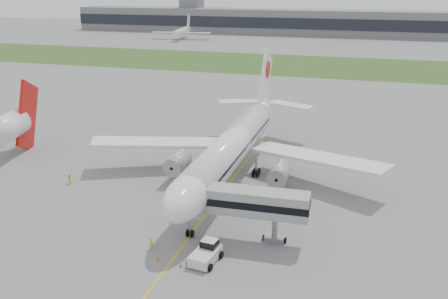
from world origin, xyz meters
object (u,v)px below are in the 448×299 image
(pushback_tug, at_px, (206,253))
(ground_crew_near, at_px, (151,243))
(jet_bridge, at_px, (242,202))
(airliner, at_px, (234,144))
(neighbor_aircraft, at_px, (9,127))

(pushback_tug, height_order, ground_crew_near, pushback_tug)
(jet_bridge, bearing_deg, ground_crew_near, -153.96)
(ground_crew_near, bearing_deg, airliner, -97.63)
(jet_bridge, xyz_separation_m, ground_crew_near, (-9.63, -5.13, -4.26))
(ground_crew_near, relative_size, neighbor_aircraft, 0.09)
(pushback_tug, xyz_separation_m, neighbor_aircraft, (-44.57, 23.57, 4.39))
(airliner, xyz_separation_m, ground_crew_near, (-3.28, -24.06, -4.86))
(jet_bridge, distance_m, ground_crew_near, 11.71)
(airliner, bearing_deg, neighbor_aircraft, -178.62)
(jet_bridge, height_order, ground_crew_near, jet_bridge)
(airliner, xyz_separation_m, pushback_tug, (3.71, -24.56, -4.65))
(jet_bridge, distance_m, neighbor_aircraft, 50.50)
(pushback_tug, relative_size, jet_bridge, 0.31)
(pushback_tug, height_order, jet_bridge, jet_bridge)
(neighbor_aircraft, bearing_deg, pushback_tug, -40.17)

